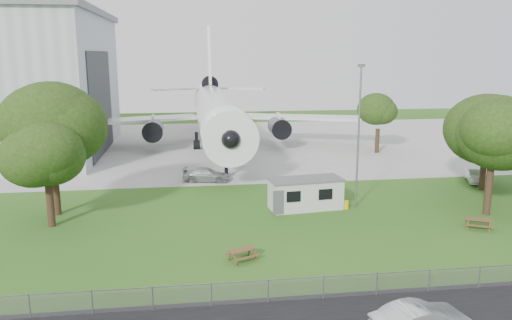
{
  "coord_description": "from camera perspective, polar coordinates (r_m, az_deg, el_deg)",
  "views": [
    {
      "loc": [
        -5.98,
        -33.49,
        12.92
      ],
      "look_at": [
        -0.23,
        8.0,
        4.0
      ],
      "focal_mm": 35.0,
      "sensor_mm": 36.0,
      "label": 1
    }
  ],
  "objects": [
    {
      "name": "tree_west_big",
      "position": [
        42.84,
        -22.42,
        3.48
      ],
      "size": [
        8.62,
        8.62,
        11.55
      ],
      "color": "#382619",
      "rests_on": "ground"
    },
    {
      "name": "picnic_west",
      "position": [
        32.52,
        -1.57,
        -11.4
      ],
      "size": [
        2.26,
        2.12,
        0.76
      ],
      "primitive_type": null,
      "rotation": [
        0.0,
        0.0,
        0.43
      ],
      "color": "brown",
      "rests_on": "ground"
    },
    {
      "name": "ground",
      "position": [
        36.39,
        2.11,
        -8.78
      ],
      "size": [
        160.0,
        160.0,
        0.0
      ],
      "primitive_type": "plane",
      "color": "#417225"
    },
    {
      "name": "fence",
      "position": [
        27.9,
        5.62,
        -15.63
      ],
      "size": [
        58.0,
        0.04,
        1.3
      ],
      "primitive_type": "cube",
      "color": "gray",
      "rests_on": "ground"
    },
    {
      "name": "picnic_east",
      "position": [
        41.53,
        24.0,
        -7.18
      ],
      "size": [
        2.28,
        2.15,
        0.76
      ],
      "primitive_type": null,
      "rotation": [
        0.0,
        0.0,
        -0.46
      ],
      "color": "brown",
      "rests_on": "ground"
    },
    {
      "name": "tree_far_apron",
      "position": [
        67.65,
        13.85,
        5.41
      ],
      "size": [
        5.46,
        5.46,
        8.29
      ],
      "color": "#382619",
      "rests_on": "ground"
    },
    {
      "name": "concrete_apron",
      "position": [
        72.89,
        -3.07,
        1.81
      ],
      "size": [
        120.0,
        46.0,
        0.03
      ],
      "primitive_type": "cube",
      "color": "#B7B7B2",
      "rests_on": "ground"
    },
    {
      "name": "site_cabin",
      "position": [
        42.66,
        5.69,
        -3.83
      ],
      "size": [
        6.89,
        3.4,
        2.62
      ],
      "color": "beige",
      "rests_on": "ground"
    },
    {
      "name": "car_apron_van",
      "position": [
        51.76,
        -5.72,
        -1.7
      ],
      "size": [
        5.11,
        2.86,
        1.4
      ],
      "primitive_type": "imported",
      "rotation": [
        0.0,
        0.0,
        1.37
      ],
      "color": "#AAADB2",
      "rests_on": "ground"
    },
    {
      "name": "tree_east_front",
      "position": [
        43.94,
        25.56,
        2.61
      ],
      "size": [
        7.25,
        7.25,
        10.27
      ],
      "color": "#382619",
      "rests_on": "ground"
    },
    {
      "name": "car_ne_sedan",
      "position": [
        55.89,
        23.72,
        -1.67
      ],
      "size": [
        2.72,
        4.34,
        1.35
      ],
      "primitive_type": "imported",
      "rotation": [
        0.0,
        0.0,
        -0.34
      ],
      "color": "white",
      "rests_on": "ground"
    },
    {
      "name": "lamp_mast",
      "position": [
        42.71,
        11.62,
        2.45
      ],
      "size": [
        0.16,
        0.16,
        12.0
      ],
      "primitive_type": "cylinder",
      "color": "slate",
      "rests_on": "ground"
    },
    {
      "name": "tree_west_small",
      "position": [
        40.2,
        -22.9,
        0.67
      ],
      "size": [
        6.52,
        6.52,
        8.94
      ],
      "color": "#382619",
      "rests_on": "ground"
    },
    {
      "name": "tree_east_back",
      "position": [
        52.14,
        24.92,
        3.39
      ],
      "size": [
        8.6,
        8.6,
        10.41
      ],
      "color": "#382619",
      "rests_on": "ground"
    },
    {
      "name": "airliner",
      "position": [
        69.88,
        -4.61,
        5.7
      ],
      "size": [
        46.36,
        47.73,
        17.69
      ],
      "color": "white",
      "rests_on": "ground"
    },
    {
      "name": "car_centre_sedan",
      "position": [
        25.54,
        18.25,
        -17.02
      ],
      "size": [
        4.93,
        2.46,
        1.55
      ],
      "primitive_type": "imported",
      "rotation": [
        0.0,
        0.0,
        1.75
      ],
      "color": "#B2B5BA",
      "rests_on": "ground"
    }
  ]
}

